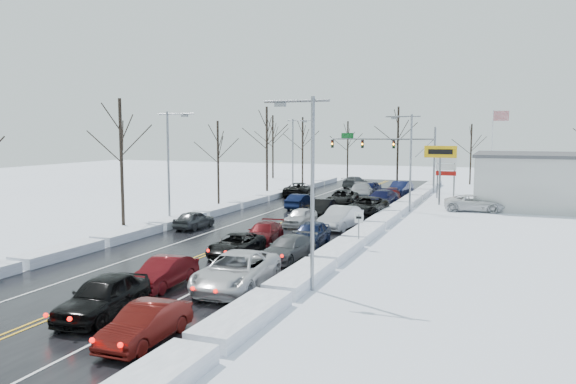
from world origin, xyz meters
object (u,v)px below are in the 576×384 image
at_px(flagpole, 493,144).
at_px(queued_car_0, 104,316).
at_px(tires_plus_sign, 440,156).
at_px(oncoming_car_0, 300,209).
at_px(traffic_signal_mast, 393,147).

relative_size(flagpole, queued_car_0, 2.02).
distance_m(tires_plus_sign, oncoming_car_0, 15.33).
relative_size(flagpole, oncoming_car_0, 2.27).
distance_m(flagpole, oncoming_car_0, 28.27).
xyz_separation_m(queued_car_0, oncoming_car_0, (-3.53, 32.65, 0.00)).
bearing_deg(queued_car_0, flagpole, 69.63).
xyz_separation_m(flagpole, oncoming_car_0, (-16.79, -21.96, -5.93)).
bearing_deg(oncoming_car_0, flagpole, -124.97).
bearing_deg(flagpole, traffic_signal_mast, -170.27).
xyz_separation_m(traffic_signal_mast, oncoming_car_0, (-5.06, -19.95, -5.48)).
xyz_separation_m(tires_plus_sign, oncoming_car_0, (-12.11, -7.96, -4.99)).
distance_m(tires_plus_sign, queued_car_0, 41.81).
bearing_deg(flagpole, queued_car_0, -103.64).
height_order(tires_plus_sign, flagpole, flagpole).
bearing_deg(oncoming_car_0, tires_plus_sign, -144.28).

